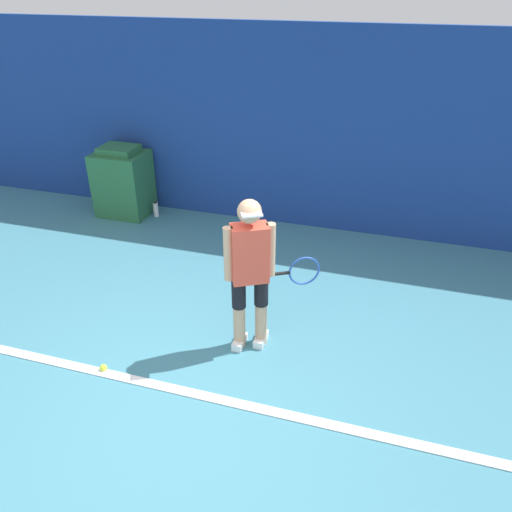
{
  "coord_description": "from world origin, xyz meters",
  "views": [
    {
      "loc": [
        1.51,
        -2.78,
        3.3
      ],
      "look_at": [
        0.3,
        1.22,
        0.92
      ],
      "focal_mm": 35.0,
      "sensor_mm": 36.0,
      "label": 1
    }
  ],
  "objects_px": {
    "tennis_player": "(251,270)",
    "water_bottle": "(156,209)",
    "tennis_ball": "(103,368)",
    "covered_chair": "(123,182)"
  },
  "relations": [
    {
      "from": "tennis_player",
      "to": "tennis_ball",
      "type": "xyz_separation_m",
      "value": [
        -1.23,
        -0.79,
        -0.85
      ]
    },
    {
      "from": "tennis_player",
      "to": "water_bottle",
      "type": "xyz_separation_m",
      "value": [
        -2.33,
        2.51,
        -0.77
      ]
    },
    {
      "from": "tennis_ball",
      "to": "covered_chair",
      "type": "height_order",
      "value": "covered_chair"
    },
    {
      "from": "tennis_ball",
      "to": "covered_chair",
      "type": "xyz_separation_m",
      "value": [
        -1.6,
        3.28,
        0.48
      ]
    },
    {
      "from": "covered_chair",
      "to": "tennis_player",
      "type": "bearing_deg",
      "value": -41.32
    },
    {
      "from": "tennis_ball",
      "to": "tennis_player",
      "type": "bearing_deg",
      "value": 32.75
    },
    {
      "from": "water_bottle",
      "to": "tennis_player",
      "type": "bearing_deg",
      "value": -47.08
    },
    {
      "from": "tennis_ball",
      "to": "water_bottle",
      "type": "distance_m",
      "value": 3.48
    },
    {
      "from": "covered_chair",
      "to": "water_bottle",
      "type": "bearing_deg",
      "value": 2.39
    },
    {
      "from": "water_bottle",
      "to": "tennis_ball",
      "type": "bearing_deg",
      "value": -71.5
    }
  ]
}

